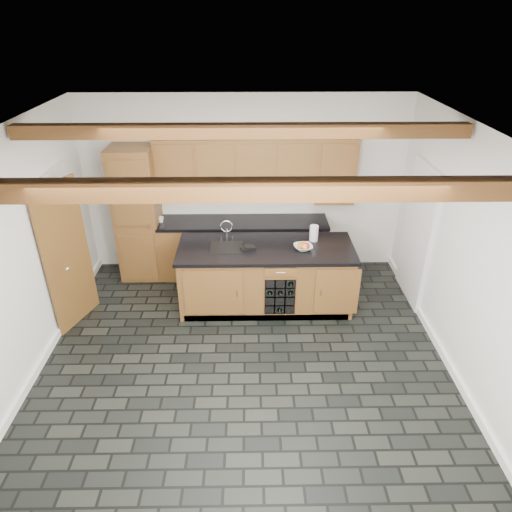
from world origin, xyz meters
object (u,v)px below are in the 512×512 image
at_px(kitchen_scale, 248,248).
at_px(fruit_bowl, 303,247).
at_px(island, 266,276).
at_px(paper_towel, 314,233).

height_order(kitchen_scale, fruit_bowl, fruit_bowl).
bearing_deg(kitchen_scale, island, -3.87).
xyz_separation_m(island, kitchen_scale, (-0.26, -0.06, 0.49)).
relative_size(kitchen_scale, fruit_bowl, 0.85).
height_order(island, fruit_bowl, fruit_bowl).
height_order(island, paper_towel, paper_towel).
height_order(kitchen_scale, paper_towel, paper_towel).
height_order(fruit_bowl, paper_towel, paper_towel).
xyz_separation_m(island, fruit_bowl, (0.50, -0.05, 0.50)).
height_order(island, kitchen_scale, kitchen_scale).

